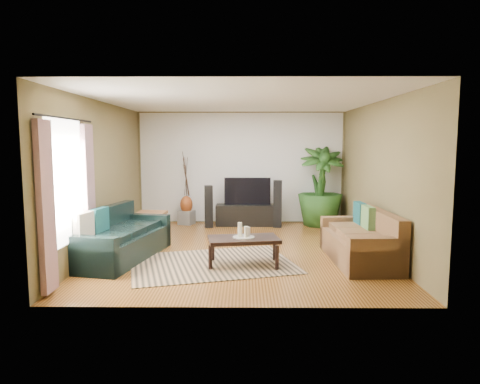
{
  "coord_description": "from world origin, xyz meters",
  "views": [
    {
      "loc": [
        0.08,
        -7.67,
        1.96
      ],
      "look_at": [
        0.0,
        0.2,
        1.05
      ],
      "focal_mm": 32.0,
      "sensor_mm": 36.0,
      "label": 1
    }
  ],
  "objects_px": {
    "potted_plant": "(320,186)",
    "vase": "(186,205)",
    "side_table": "(151,227)",
    "sofa_left": "(121,234)",
    "speaker_right": "(278,204)",
    "tv_stand": "(247,215)",
    "pedestal": "(187,217)",
    "television": "(247,191)",
    "sofa_right": "(359,236)",
    "coffee_table": "(244,251)",
    "speaker_left": "(209,207)"
  },
  "relations": [
    {
      "from": "potted_plant",
      "to": "television",
      "type": "bearing_deg",
      "value": 179.63
    },
    {
      "from": "television",
      "to": "pedestal",
      "type": "xyz_separation_m",
      "value": [
        -1.47,
        0.11,
        -0.65
      ]
    },
    {
      "from": "speaker_right",
      "to": "side_table",
      "type": "bearing_deg",
      "value": -146.1
    },
    {
      "from": "sofa_left",
      "to": "speaker_right",
      "type": "xyz_separation_m",
      "value": [
        2.86,
        2.76,
        0.12
      ]
    },
    {
      "from": "tv_stand",
      "to": "television",
      "type": "height_order",
      "value": "television"
    },
    {
      "from": "television",
      "to": "speaker_right",
      "type": "relative_size",
      "value": 1.0
    },
    {
      "from": "pedestal",
      "to": "television",
      "type": "bearing_deg",
      "value": -4.37
    },
    {
      "from": "television",
      "to": "side_table",
      "type": "distance_m",
      "value": 2.63
    },
    {
      "from": "vase",
      "to": "television",
      "type": "bearing_deg",
      "value": -4.37
    },
    {
      "from": "sofa_left",
      "to": "speaker_right",
      "type": "bearing_deg",
      "value": -34.1
    },
    {
      "from": "sofa_left",
      "to": "vase",
      "type": "bearing_deg",
      "value": -0.65
    },
    {
      "from": "sofa_left",
      "to": "side_table",
      "type": "bearing_deg",
      "value": 1.72
    },
    {
      "from": "side_table",
      "to": "coffee_table",
      "type": "bearing_deg",
      "value": -41.83
    },
    {
      "from": "pedestal",
      "to": "vase",
      "type": "xyz_separation_m",
      "value": [
        0.0,
        0.0,
        0.31
      ]
    },
    {
      "from": "tv_stand",
      "to": "pedestal",
      "type": "xyz_separation_m",
      "value": [
        -1.47,
        0.13,
        -0.08
      ]
    },
    {
      "from": "potted_plant",
      "to": "vase",
      "type": "xyz_separation_m",
      "value": [
        -3.19,
        0.12,
        -0.46
      ]
    },
    {
      "from": "sofa_right",
      "to": "speaker_left",
      "type": "xyz_separation_m",
      "value": [
        -2.72,
        2.82,
        0.06
      ]
    },
    {
      "from": "speaker_left",
      "to": "speaker_right",
      "type": "height_order",
      "value": "speaker_right"
    },
    {
      "from": "coffee_table",
      "to": "television",
      "type": "relative_size",
      "value": 1.02
    },
    {
      "from": "speaker_left",
      "to": "side_table",
      "type": "relative_size",
      "value": 1.66
    },
    {
      "from": "sofa_right",
      "to": "speaker_right",
      "type": "bearing_deg",
      "value": -161.22
    },
    {
      "from": "sofa_right",
      "to": "vase",
      "type": "relative_size",
      "value": 4.59
    },
    {
      "from": "potted_plant",
      "to": "side_table",
      "type": "distance_m",
      "value": 4.08
    },
    {
      "from": "speaker_left",
      "to": "television",
      "type": "bearing_deg",
      "value": 7.44
    },
    {
      "from": "coffee_table",
      "to": "tv_stand",
      "type": "bearing_deg",
      "value": 79.16
    },
    {
      "from": "speaker_right",
      "to": "potted_plant",
      "type": "bearing_deg",
      "value": 16.21
    },
    {
      "from": "tv_stand",
      "to": "vase",
      "type": "relative_size",
      "value": 3.54
    },
    {
      "from": "tv_stand",
      "to": "potted_plant",
      "type": "bearing_deg",
      "value": 1.02
    },
    {
      "from": "sofa_left",
      "to": "vase",
      "type": "height_order",
      "value": "sofa_left"
    },
    {
      "from": "sofa_left",
      "to": "potted_plant",
      "type": "xyz_separation_m",
      "value": [
        3.89,
        2.97,
        0.51
      ]
    },
    {
      "from": "potted_plant",
      "to": "pedestal",
      "type": "bearing_deg",
      "value": 177.79
    },
    {
      "from": "tv_stand",
      "to": "television",
      "type": "relative_size",
      "value": 1.36
    },
    {
      "from": "side_table",
      "to": "sofa_right",
      "type": "bearing_deg",
      "value": -20.46
    },
    {
      "from": "speaker_right",
      "to": "potted_plant",
      "type": "distance_m",
      "value": 1.12
    },
    {
      "from": "coffee_table",
      "to": "speaker_left",
      "type": "bearing_deg",
      "value": 95.44
    },
    {
      "from": "vase",
      "to": "tv_stand",
      "type": "bearing_deg",
      "value": -5.14
    },
    {
      "from": "vase",
      "to": "side_table",
      "type": "relative_size",
      "value": 0.71
    },
    {
      "from": "sofa_right",
      "to": "tv_stand",
      "type": "relative_size",
      "value": 1.3
    },
    {
      "from": "sofa_right",
      "to": "speaker_right",
      "type": "height_order",
      "value": "speaker_right"
    },
    {
      "from": "speaker_left",
      "to": "vase",
      "type": "bearing_deg",
      "value": 134.36
    },
    {
      "from": "coffee_table",
      "to": "pedestal",
      "type": "xyz_separation_m",
      "value": [
        -1.39,
        3.48,
        -0.06
      ]
    },
    {
      "from": "potted_plant",
      "to": "side_table",
      "type": "xyz_separation_m",
      "value": [
        -3.66,
        -1.7,
        -0.64
      ]
    },
    {
      "from": "speaker_right",
      "to": "side_table",
      "type": "xyz_separation_m",
      "value": [
        -2.63,
        -1.48,
        -0.25
      ]
    },
    {
      "from": "speaker_right",
      "to": "vase",
      "type": "relative_size",
      "value": 2.6
    },
    {
      "from": "sofa_left",
      "to": "speaker_right",
      "type": "relative_size",
      "value": 1.97
    },
    {
      "from": "sofa_right",
      "to": "tv_stand",
      "type": "bearing_deg",
      "value": -152.0
    },
    {
      "from": "sofa_right",
      "to": "television",
      "type": "distance_m",
      "value": 3.63
    },
    {
      "from": "sofa_left",
      "to": "speaker_left",
      "type": "xyz_separation_m",
      "value": [
        1.26,
        2.69,
        0.06
      ]
    },
    {
      "from": "potted_plant",
      "to": "vase",
      "type": "relative_size",
      "value": 4.46
    },
    {
      "from": "sofa_left",
      "to": "speaker_right",
      "type": "distance_m",
      "value": 3.97
    }
  ]
}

